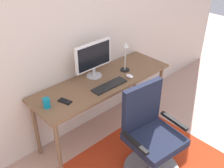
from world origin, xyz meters
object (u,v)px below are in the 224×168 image
at_px(coffee_cup, 47,103).
at_px(desk, 104,86).
at_px(computer_mouse, 130,76).
at_px(desk_lamp, 125,53).
at_px(monitor, 93,57).
at_px(cell_phone, 65,101).
at_px(office_chair, 150,142).
at_px(keyboard, 109,86).

bearing_deg(coffee_cup, desk, 1.07).
bearing_deg(computer_mouse, desk_lamp, 62.70).
relative_size(monitor, computer_mouse, 4.71).
xyz_separation_m(coffee_cup, desk_lamp, (1.09, 0.01, 0.18)).
distance_m(monitor, cell_phone, 0.63).
relative_size(coffee_cup, office_chair, 0.10).
bearing_deg(computer_mouse, cell_phone, 172.76).
bearing_deg(coffee_cup, office_chair, -48.10).
bearing_deg(computer_mouse, desk, 148.58).
bearing_deg(monitor, computer_mouse, -47.01).
height_order(desk, monitor, monitor).
height_order(cell_phone, office_chair, office_chair).
height_order(computer_mouse, office_chair, office_chair).
xyz_separation_m(desk, office_chair, (-0.06, -0.78, -0.30)).
bearing_deg(keyboard, office_chair, -91.77).
xyz_separation_m(keyboard, coffee_cup, (-0.71, 0.13, 0.04)).
distance_m(computer_mouse, desk_lamp, 0.28).
distance_m(desk, computer_mouse, 0.32).
relative_size(desk, cell_phone, 12.33).
bearing_deg(keyboard, computer_mouse, -2.92).
relative_size(desk, keyboard, 4.01).
height_order(monitor, desk_lamp, monitor).
bearing_deg(coffee_cup, keyboard, -10.58).
height_order(computer_mouse, desk_lamp, desk_lamp).
height_order(coffee_cup, cell_phone, coffee_cup).
height_order(keyboard, cell_phone, keyboard).
bearing_deg(office_chair, computer_mouse, 68.91).
relative_size(cell_phone, desk_lamp, 0.38).
bearing_deg(office_chair, keyboard, 94.87).
bearing_deg(desk_lamp, cell_phone, -176.80).
relative_size(monitor, cell_phone, 3.50).
relative_size(computer_mouse, cell_phone, 0.74).
bearing_deg(monitor, keyboard, -94.33).
distance_m(desk, monitor, 0.35).
height_order(desk, computer_mouse, computer_mouse).
xyz_separation_m(coffee_cup, office_chair, (0.69, -0.76, -0.43)).
xyz_separation_m(keyboard, office_chair, (-0.02, -0.63, -0.39)).
height_order(computer_mouse, cell_phone, computer_mouse).
xyz_separation_m(monitor, cell_phone, (-0.55, -0.20, -0.24)).
bearing_deg(cell_phone, monitor, 2.96).
bearing_deg(desk, desk_lamp, -0.77).
height_order(desk, keyboard, keyboard).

